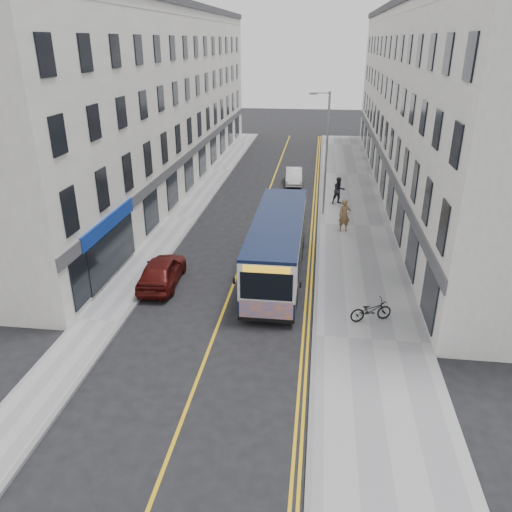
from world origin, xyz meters
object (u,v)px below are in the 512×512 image
(bicycle, at_px, (371,310))
(car_white, at_px, (294,176))
(city_bus, at_px, (278,244))
(pedestrian_far, at_px, (339,191))
(streetlamp, at_px, (325,150))
(car_maroon, at_px, (162,271))
(pedestrian_near, at_px, (345,215))

(bicycle, height_order, car_white, car_white)
(city_bus, distance_m, bicycle, 6.06)
(city_bus, height_order, pedestrian_far, city_bus)
(bicycle, bearing_deg, car_white, -8.01)
(streetlamp, distance_m, bicycle, 14.43)
(car_white, bearing_deg, car_maroon, -108.59)
(streetlamp, distance_m, pedestrian_near, 4.74)
(bicycle, distance_m, car_maroon, 9.96)
(bicycle, relative_size, pedestrian_near, 0.92)
(pedestrian_far, distance_m, car_maroon, 16.30)
(pedestrian_far, bearing_deg, car_white, 99.66)
(bicycle, height_order, pedestrian_near, pedestrian_near)
(streetlamp, bearing_deg, city_bus, -102.72)
(car_white, height_order, car_maroon, car_maroon)
(city_bus, distance_m, pedestrian_far, 12.44)
(bicycle, xyz_separation_m, pedestrian_far, (-0.98, 16.15, 0.48))
(streetlamp, relative_size, pedestrian_near, 4.06)
(pedestrian_near, distance_m, car_maroon, 12.15)
(car_maroon, bearing_deg, streetlamp, -126.03)
(streetlamp, xyz_separation_m, pedestrian_far, (1.13, 2.38, -3.30))
(city_bus, height_order, bicycle, city_bus)
(streetlamp, distance_m, city_bus, 10.21)
(bicycle, relative_size, car_white, 0.48)
(car_white, distance_m, car_maroon, 19.94)
(car_maroon, bearing_deg, pedestrian_near, -139.63)
(streetlamp, relative_size, city_bus, 0.77)
(bicycle, distance_m, pedestrian_near, 10.66)
(city_bus, bearing_deg, streetlamp, 77.28)
(streetlamp, bearing_deg, pedestrian_far, 64.67)
(streetlamp, distance_m, pedestrian_far, 4.22)
(pedestrian_near, distance_m, pedestrian_far, 5.53)
(car_white, xyz_separation_m, car_maroon, (-5.20, -19.25, 0.10))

